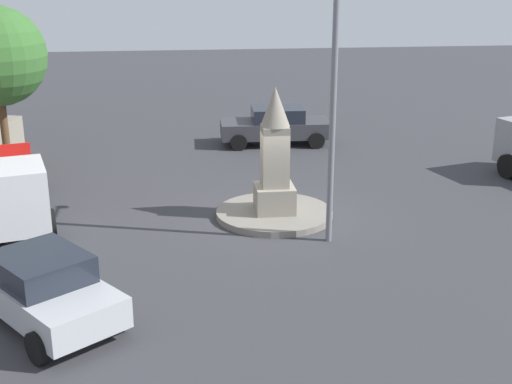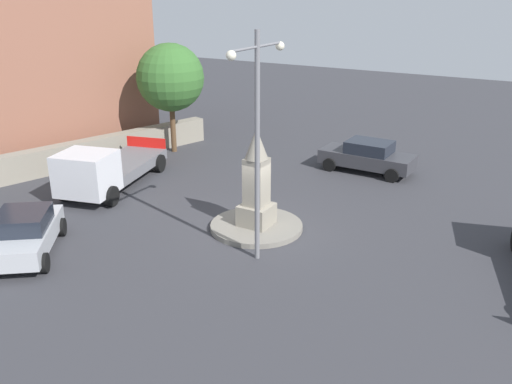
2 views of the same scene
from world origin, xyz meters
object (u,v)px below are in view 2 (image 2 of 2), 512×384
at_px(corner_building, 42,33).
at_px(tree_near_wall, 170,78).
at_px(streetlamp, 257,128).
at_px(truck_white_parked_right, 104,170).
at_px(car_silver_near_island, 25,233).
at_px(monument, 256,183).
at_px(car_dark_grey_waiting, 368,156).

xyz_separation_m(corner_building, tree_near_wall, (1.67, -7.21, -2.04)).
xyz_separation_m(streetlamp, truck_white_parked_right, (2.04, 8.72, -3.39)).
xyz_separation_m(truck_white_parked_right, corner_building, (4.70, 8.49, 4.97)).
bearing_deg(corner_building, tree_near_wall, -76.95).
height_order(truck_white_parked_right, corner_building, corner_building).
relative_size(car_silver_near_island, truck_white_parked_right, 0.63).
bearing_deg(monument, streetlamp, -149.34).
bearing_deg(car_silver_near_island, truck_white_parked_right, 19.35).
relative_size(corner_building, tree_near_wall, 2.10).
bearing_deg(car_dark_grey_waiting, streetlamp, 179.48).
bearing_deg(car_silver_near_island, streetlamp, -61.92).
bearing_deg(tree_near_wall, streetlamp, -130.06).
distance_m(truck_white_parked_right, corner_building, 10.91).
relative_size(truck_white_parked_right, tree_near_wall, 1.16).
distance_m(car_dark_grey_waiting, truck_white_parked_right, 12.10).
relative_size(monument, corner_building, 0.30).
bearing_deg(streetlamp, car_dark_grey_waiting, -0.52).
bearing_deg(corner_building, car_silver_near_island, -134.62).
distance_m(monument, car_silver_near_island, 7.94).
bearing_deg(corner_building, monument, -106.54).
bearing_deg(car_silver_near_island, corner_building, 45.38).
relative_size(car_dark_grey_waiting, truck_white_parked_right, 0.67).
bearing_deg(monument, tree_near_wall, 53.92).
relative_size(truck_white_parked_right, corner_building, 0.55).
height_order(car_silver_near_island, car_dark_grey_waiting, car_silver_near_island).
height_order(streetlamp, car_dark_grey_waiting, streetlamp).
relative_size(streetlamp, car_dark_grey_waiting, 1.63).
xyz_separation_m(car_dark_grey_waiting, corner_building, (-3.58, 17.31, 5.19)).
bearing_deg(monument, corner_building, 73.46).
height_order(car_dark_grey_waiting, corner_building, corner_building).
distance_m(monument, corner_building, 17.25).
bearing_deg(corner_building, car_dark_grey_waiting, -78.30).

